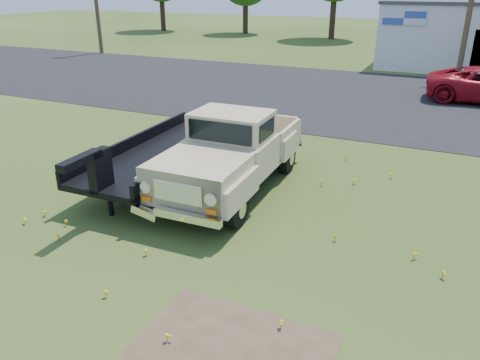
# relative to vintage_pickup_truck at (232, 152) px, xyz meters

# --- Properties ---
(ground) EXTENTS (140.00, 140.00, 0.00)m
(ground) POSITION_rel_vintage_pickup_truck_xyz_m (1.08, -2.36, -1.09)
(ground) COLOR #2E4616
(ground) RESTS_ON ground
(asphalt_lot) EXTENTS (90.00, 14.00, 0.02)m
(asphalt_lot) POSITION_rel_vintage_pickup_truck_xyz_m (1.08, 12.64, -1.09)
(asphalt_lot) COLOR black
(asphalt_lot) RESTS_ON ground
(dirt_patch_a) EXTENTS (3.00, 2.00, 0.01)m
(dirt_patch_a) POSITION_rel_vintage_pickup_truck_xyz_m (2.58, -5.36, -1.09)
(dirt_patch_a) COLOR #463A25
(dirt_patch_a) RESTS_ON ground
(dirt_patch_b) EXTENTS (2.20, 1.60, 0.01)m
(dirt_patch_b) POSITION_rel_vintage_pickup_truck_xyz_m (-0.92, 1.14, -1.09)
(dirt_patch_b) COLOR #463A25
(dirt_patch_b) RESTS_ON ground
(vintage_pickup_truck) EXTENTS (2.45, 6.03, 2.17)m
(vintage_pickup_truck) POSITION_rel_vintage_pickup_truck_xyz_m (0.00, 0.00, 0.00)
(vintage_pickup_truck) COLOR tan
(vintage_pickup_truck) RESTS_ON ground
(flatbed_trailer) EXTENTS (2.31, 6.56, 1.78)m
(flatbed_trailer) POSITION_rel_vintage_pickup_truck_xyz_m (-2.07, -0.09, -0.20)
(flatbed_trailer) COLOR black
(flatbed_trailer) RESTS_ON ground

